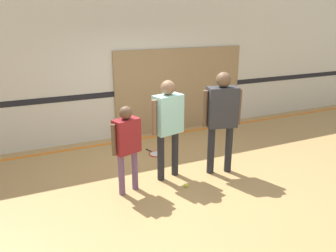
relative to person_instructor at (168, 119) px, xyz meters
name	(u,v)px	position (x,y,z in m)	size (l,w,h in m)	color
ground_plane	(180,177)	(0.18, -0.10, -1.05)	(16.00, 16.00, 0.00)	tan
wall_back	(132,67)	(0.18, 2.32, 0.55)	(16.00, 0.07, 3.20)	silver
wall_panel	(181,90)	(1.37, 2.26, -0.07)	(3.27, 0.05, 1.96)	#9E7F56
floor_stripe	(139,139)	(0.18, 1.97, -1.04)	(14.40, 0.10, 0.01)	orange
person_instructor	(168,119)	(0.00, 0.00, 0.00)	(0.63, 0.37, 1.69)	#232328
person_student_left	(127,140)	(-0.77, -0.19, -0.18)	(0.51, 0.32, 1.40)	#6B4C70
person_student_right	(222,112)	(0.91, -0.20, 0.06)	(0.66, 0.39, 1.79)	#232328
racket_spare_on_floor	(156,154)	(0.19, 1.01, -1.04)	(0.38, 0.52, 0.03)	red
tennis_ball_near_instructor	(186,185)	(0.11, -0.46, -1.01)	(0.07, 0.07, 0.07)	#CCE038
tennis_ball_by_spare_racket	(160,153)	(0.25, 0.93, -1.01)	(0.07, 0.07, 0.07)	#CCE038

